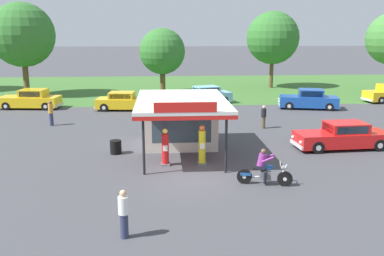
# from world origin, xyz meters

# --- Properties ---
(ground_plane) EXTENTS (300.00, 300.00, 0.00)m
(ground_plane) POSITION_xyz_m (0.00, 0.00, 0.00)
(ground_plane) COLOR #424247
(grass_verge_strip) EXTENTS (120.00, 24.00, 0.01)m
(grass_verge_strip) POSITION_xyz_m (0.00, 30.00, 0.00)
(grass_verge_strip) COLOR #3D6B2D
(grass_verge_strip) RESTS_ON ground
(service_station_kiosk) EXTENTS (4.62, 7.27, 3.35)m
(service_station_kiosk) POSITION_xyz_m (-0.18, 4.93, 1.71)
(service_station_kiosk) COLOR beige
(service_station_kiosk) RESTS_ON ground
(gas_pump_nearside) EXTENTS (0.44, 0.44, 1.82)m
(gas_pump_nearside) POSITION_xyz_m (-1.07, 1.68, 0.83)
(gas_pump_nearside) COLOR slate
(gas_pump_nearside) RESTS_ON ground
(gas_pump_offside) EXTENTS (0.44, 0.44, 1.96)m
(gas_pump_offside) POSITION_xyz_m (0.71, 1.68, 0.90)
(gas_pump_offside) COLOR slate
(gas_pump_offside) RESTS_ON ground
(motorcycle_with_rider) EXTENTS (2.28, 0.84, 1.58)m
(motorcycle_with_rider) POSITION_xyz_m (3.05, -1.27, 0.65)
(motorcycle_with_rider) COLOR black
(motorcycle_with_rider) RESTS_ON ground
(featured_classic_sedan) EXTENTS (5.41, 2.14, 1.46)m
(featured_classic_sedan) POSITION_xyz_m (8.70, 4.04, 0.67)
(featured_classic_sedan) COLOR red
(featured_classic_sedan) RESTS_ON ground
(parked_car_back_row_centre_left) EXTENTS (5.00, 2.34, 1.46)m
(parked_car_back_row_centre_left) POSITION_xyz_m (-4.20, 16.56, 0.67)
(parked_car_back_row_centre_left) COLOR gold
(parked_car_back_row_centre_left) RESTS_ON ground
(parked_car_back_row_far_right) EXTENTS (5.17, 2.43, 1.60)m
(parked_car_back_row_far_right) POSITION_xyz_m (-12.07, 17.77, 0.72)
(parked_car_back_row_far_right) COLOR gold
(parked_car_back_row_far_right) RESTS_ON ground
(parked_car_back_row_left) EXTENTS (5.11, 2.87, 1.62)m
(parked_car_back_row_left) POSITION_xyz_m (10.91, 16.03, 0.73)
(parked_car_back_row_left) COLOR #19479E
(parked_car_back_row_left) RESTS_ON ground
(parked_car_back_row_right) EXTENTS (5.18, 3.12, 1.53)m
(parked_car_back_row_right) POSITION_xyz_m (2.55, 19.08, 0.71)
(parked_car_back_row_right) COLOR #7AC6D1
(parked_car_back_row_right) RESTS_ON ground
(bystander_admiring_sedan) EXTENTS (0.34, 0.34, 1.70)m
(bystander_admiring_sedan) POSITION_xyz_m (-8.74, 11.01, 0.90)
(bystander_admiring_sedan) COLOR #2D3351
(bystander_admiring_sedan) RESTS_ON ground
(bystander_leaning_by_kiosk) EXTENTS (0.34, 0.34, 1.54)m
(bystander_leaning_by_kiosk) POSITION_xyz_m (5.49, 9.15, 0.80)
(bystander_leaning_by_kiosk) COLOR brown
(bystander_leaning_by_kiosk) RESTS_ON ground
(bystander_strolling_foreground) EXTENTS (0.34, 0.34, 1.60)m
(bystander_strolling_foreground) POSITION_xyz_m (-2.42, -5.61, 0.84)
(bystander_strolling_foreground) COLOR #2D3351
(bystander_strolling_foreground) RESTS_ON ground
(tree_oak_far_right) EXTENTS (6.18, 6.18, 9.00)m
(tree_oak_far_right) POSITION_xyz_m (-14.50, 24.89, 5.89)
(tree_oak_far_right) COLOR brown
(tree_oak_far_right) RESTS_ON ground
(tree_oak_right) EXTENTS (5.77, 5.77, 8.39)m
(tree_oak_right) POSITION_xyz_m (10.99, 29.09, 5.41)
(tree_oak_right) COLOR brown
(tree_oak_right) RESTS_ON ground
(tree_oak_centre) EXTENTS (4.63, 4.63, 6.56)m
(tree_oak_centre) POSITION_xyz_m (-1.13, 25.77, 4.16)
(tree_oak_centre) COLOR brown
(tree_oak_centre) RESTS_ON ground
(spare_tire_stack) EXTENTS (0.60, 0.60, 0.72)m
(spare_tire_stack) POSITION_xyz_m (-3.66, 3.85, 0.36)
(spare_tire_stack) COLOR black
(spare_tire_stack) RESTS_ON ground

